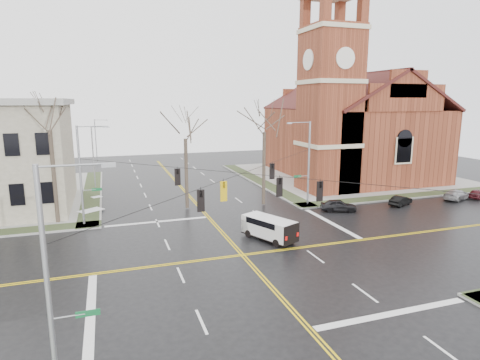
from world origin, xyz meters
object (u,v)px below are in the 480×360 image
object	(u,v)px
streetlight_north_b	(97,140)
cargo_van	(267,227)
signal_pole_sw	(52,277)
tree_nw_near	(185,134)
parked_car_b	(401,201)
parked_car_d	(478,194)
streetlight_north_a	(94,155)
tree_ne	(264,127)
parked_car_a	(338,205)
church	(347,120)
parked_car_c	(457,195)
signal_pole_ne	(307,161)
signal_pole_nw	(82,172)
tree_nw_far	(49,124)

from	to	relation	value
streetlight_north_b	cargo_van	world-z (taller)	streetlight_north_b
signal_pole_sw	tree_nw_near	distance (m)	27.63
parked_car_b	parked_car_d	xyz separation A→B (m)	(10.94, -0.22, 0.02)
streetlight_north_a	cargo_van	bearing A→B (deg)	-61.51
signal_pole_sw	tree_nw_near	size ratio (longest dim) A/B	0.82
parked_car_b	tree_nw_near	distance (m)	24.44
signal_pole_sw	tree_ne	bearing A→B (deg)	53.34
parked_car_b	tree_ne	xyz separation A→B (m)	(-14.28, 4.78, 8.01)
parked_car_a	church	bearing A→B (deg)	-13.49
parked_car_c	cargo_van	bearing A→B (deg)	84.43
cargo_van	signal_pole_ne	bearing A→B (deg)	22.22
signal_pole_sw	streetlight_north_a	size ratio (longest dim) A/B	1.12
cargo_van	parked_car_c	world-z (taller)	cargo_van
signal_pole_nw	streetlight_north_a	distance (m)	16.52
cargo_van	parked_car_b	world-z (taller)	cargo_van
streetlight_north_b	cargo_van	distance (m)	47.48
parked_car_c	streetlight_north_a	bearing A→B (deg)	46.02
signal_pole_sw	tree_ne	world-z (taller)	tree_ne
streetlight_north_a	tree_nw_near	bearing A→B (deg)	-56.28
cargo_van	parked_car_b	distance (m)	18.88
streetlight_north_a	tree_ne	world-z (taller)	tree_ne
signal_pole_sw	parked_car_b	bearing A→B (deg)	31.20
signal_pole_sw	streetlight_north_b	bearing A→B (deg)	89.36
signal_pole_ne	parked_car_c	world-z (taller)	signal_pole_ne
parked_car_b	tree_nw_near	xyz separation A→B (m)	(-22.52, 5.94, 7.41)
parked_car_b	parked_car_c	world-z (taller)	parked_car_c
signal_pole_ne	tree_nw_far	size ratio (longest dim) A/B	0.70
cargo_van	streetlight_north_a	bearing A→B (deg)	93.71
parked_car_d	parked_car_b	bearing A→B (deg)	70.80
tree_nw_near	tree_nw_far	bearing A→B (deg)	-174.68
church	tree_nw_near	xyz separation A→B (m)	(-26.14, -10.68, -0.49)
signal_pole_ne	tree_nw_far	xyz separation A→B (m)	(-25.17, 1.44, 4.31)
signal_pole_sw	parked_car_a	xyz separation A→B (m)	(24.67, 19.74, -4.32)
parked_car_b	tree_ne	world-z (taller)	tree_ne
signal_pole_ne	parked_car_a	size ratio (longest dim) A/B	2.45
tree_nw_far	streetlight_north_b	bearing A→B (deg)	84.79
signal_pole_sw	cargo_van	bearing A→B (deg)	44.52
parked_car_b	tree_nw_far	world-z (taller)	tree_nw_far
signal_pole_sw	parked_car_c	size ratio (longest dim) A/B	2.18
parked_car_a	tree_nw_near	distance (m)	17.46
signal_pole_nw	parked_car_a	size ratio (longest dim) A/B	2.45
signal_pole_nw	tree_nw_near	size ratio (longest dim) A/B	0.82
streetlight_north_a	streetlight_north_b	distance (m)	20.00
parked_car_a	signal_pole_sw	bearing A→B (deg)	149.77
parked_car_b	signal_pole_ne	bearing A→B (deg)	48.10
parked_car_d	tree_nw_far	distance (m)	47.02
streetlight_north_b	parked_car_d	distance (m)	58.71
cargo_van	parked_car_a	distance (m)	11.68
tree_nw_near	parked_car_d	bearing A→B (deg)	-10.43
streetlight_north_a	parked_car_c	world-z (taller)	streetlight_north_a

